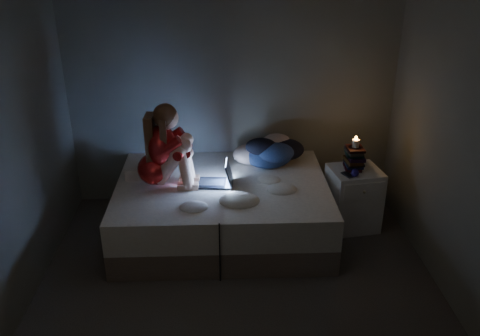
{
  "coord_description": "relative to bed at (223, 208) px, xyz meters",
  "views": [
    {
      "loc": [
        -0.13,
        -3.5,
        2.91
      ],
      "look_at": [
        0.05,
        1.0,
        0.8
      ],
      "focal_mm": 38.11,
      "sensor_mm": 36.0,
      "label": 1
    }
  ],
  "objects": [
    {
      "name": "floor",
      "position": [
        0.13,
        -1.1,
        -0.3
      ],
      "size": [
        3.6,
        3.8,
        0.02
      ],
      "primitive_type": "cube",
      "color": "#2F2B2A",
      "rests_on": "ground"
    },
    {
      "name": "wall_back",
      "position": [
        0.13,
        0.81,
        1.01
      ],
      "size": [
        3.6,
        0.02,
        2.6
      ],
      "primitive_type": "cube",
      "color": "#575950",
      "rests_on": "ground"
    },
    {
      "name": "wall_right",
      "position": [
        1.94,
        -1.1,
        1.01
      ],
      "size": [
        0.02,
        3.8,
        2.6
      ],
      "primitive_type": "cube",
      "color": "#575950",
      "rests_on": "ground"
    },
    {
      "name": "bed",
      "position": [
        0.0,
        0.0,
        0.0
      ],
      "size": [
        2.13,
        1.6,
        0.59
      ],
      "primitive_type": null,
      "color": "#B4B1A8",
      "rests_on": "ground"
    },
    {
      "name": "pillow",
      "position": [
        -0.78,
        0.22,
        0.35
      ],
      "size": [
        0.41,
        0.29,
        0.12
      ],
      "primitive_type": "cube",
      "color": "silver",
      "rests_on": "bed"
    },
    {
      "name": "woman",
      "position": [
        -0.66,
        -0.02,
        0.72
      ],
      "size": [
        0.54,
        0.37,
        0.86
      ],
      "primitive_type": null,
      "rotation": [
        0.0,
        0.0,
        -0.04
      ],
      "color": "maroon",
      "rests_on": "bed"
    },
    {
      "name": "laptop",
      "position": [
        -0.09,
        -0.02,
        0.42
      ],
      "size": [
        0.39,
        0.29,
        0.26
      ],
      "primitive_type": null,
      "rotation": [
        0.0,
        0.0,
        -0.07
      ],
      "color": "black",
      "rests_on": "bed"
    },
    {
      "name": "clothes_pile",
      "position": [
        0.5,
        0.44,
        0.46
      ],
      "size": [
        0.63,
        0.54,
        0.33
      ],
      "primitive_type": null,
      "rotation": [
        0.0,
        0.0,
        0.2
      ],
      "color": "navy",
      "rests_on": "bed"
    },
    {
      "name": "nightstand",
      "position": [
        1.38,
        0.09,
        0.04
      ],
      "size": [
        0.57,
        0.52,
        0.67
      ],
      "primitive_type": "cube",
      "rotation": [
        0.0,
        0.0,
        0.16
      ],
      "color": "silver",
      "rests_on": "ground"
    },
    {
      "name": "book_stack",
      "position": [
        1.36,
        0.12,
        0.49
      ],
      "size": [
        0.19,
        0.25,
        0.23
      ],
      "primitive_type": null,
      "color": "black",
      "rests_on": "nightstand"
    },
    {
      "name": "candle",
      "position": [
        1.36,
        0.12,
        0.65
      ],
      "size": [
        0.07,
        0.07,
        0.08
      ],
      "primitive_type": "cylinder",
      "color": "beige",
      "rests_on": "book_stack"
    },
    {
      "name": "phone",
      "position": [
        1.25,
        -0.02,
        0.38
      ],
      "size": [
        0.1,
        0.15,
        0.01
      ],
      "primitive_type": "cube",
      "rotation": [
        0.0,
        0.0,
        0.27
      ],
      "color": "black",
      "rests_on": "nightstand"
    },
    {
      "name": "blue_orb",
      "position": [
        1.31,
        -0.06,
        0.42
      ],
      "size": [
        0.08,
        0.08,
        0.08
      ],
      "primitive_type": "sphere",
      "color": "navy",
      "rests_on": "nightstand"
    }
  ]
}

